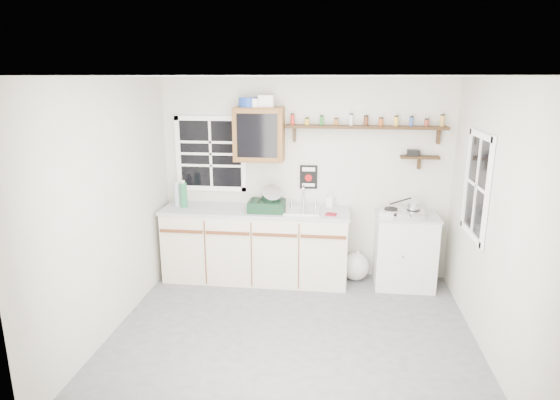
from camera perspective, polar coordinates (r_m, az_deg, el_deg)
The scene contains 18 objects.
room at distance 4.37m, azimuth 1.57°, elevation -1.80°, with size 3.64×3.24×2.54m.
main_cabinet at distance 5.91m, azimuth -2.98°, elevation -5.40°, with size 2.31×0.63×0.92m.
right_cabinet at distance 5.92m, azimuth 14.95°, elevation -5.92°, with size 0.73×0.57×0.91m.
sink at distance 5.71m, azimuth 2.29°, elevation -1.17°, with size 0.52×0.44×0.29m.
upper_cabinet at distance 5.73m, azimuth -2.57°, elevation 8.01°, with size 0.60×0.32×0.65m.
upper_cabinet_clutter at distance 5.70m, azimuth -3.04°, elevation 11.85°, with size 0.42×0.24×0.14m.
spice_shelf at distance 5.72m, azimuth 10.50°, elevation 8.82°, with size 1.91×0.18×0.35m.
secondary_shelf at distance 5.85m, azimuth 16.44°, elevation 5.11°, with size 0.45×0.16×0.24m.
warning_sign at distance 5.89m, azimuth 3.50°, elevation 2.81°, with size 0.22×0.02×0.30m.
window_back at distance 6.04m, azimuth -8.44°, elevation 5.58°, with size 0.93×0.03×0.98m.
window_right at distance 5.03m, azimuth 22.91°, elevation 1.60°, with size 0.03×0.78×1.08m.
water_bottles at distance 5.97m, azimuth -11.98°, elevation 0.64°, with size 0.18×0.13×0.34m.
dish_rack at distance 5.65m, azimuth -1.46°, elevation -0.34°, with size 0.43×0.34×0.33m.
soap_bottle at distance 5.88m, azimuth 6.15°, elevation 0.08°, with size 0.09×0.09×0.19m, color silver.
rag at distance 5.54m, azimuth 6.24°, elevation -1.75°, with size 0.12×0.10×0.02m, color maroon.
hotplate at distance 5.74m, azimuth 14.64°, elevation -1.40°, with size 0.54×0.33×0.08m.
saucepan at distance 5.74m, azimuth 15.89°, elevation -0.68°, with size 0.34×0.24×0.16m.
trash_bag at distance 6.03m, azimuth 9.22°, elevation -7.97°, with size 0.38×0.34×0.43m.
Camera 1 is at (0.38, -4.17, 2.49)m, focal length 30.00 mm.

